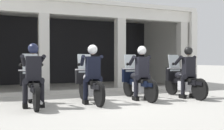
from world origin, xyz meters
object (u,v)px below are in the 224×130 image
at_px(police_officer_center_left, 92,69).
at_px(motorcycle_center_right, 137,82).
at_px(motorcycle_far_right, 182,81).
at_px(police_officer_far_right, 188,68).
at_px(motorcycle_center_left, 89,84).
at_px(motorcycle_far_left, 32,86).
at_px(police_officer_center_right, 142,68).
at_px(police_officer_far_left, 33,70).

xyz_separation_m(police_officer_center_left, motorcycle_center_right, (1.54, 0.36, -0.44)).
distance_m(motorcycle_far_right, police_officer_far_right, 0.52).
xyz_separation_m(motorcycle_center_left, motorcycle_center_right, (1.54, 0.08, 0.00)).
height_order(motorcycle_center_left, motorcycle_far_right, same).
relative_size(police_officer_center_left, motorcycle_far_right, 0.78).
distance_m(motorcycle_center_left, police_officer_far_right, 3.13).
bearing_deg(motorcycle_far_left, police_officer_center_left, -4.99).
distance_m(motorcycle_center_left, police_officer_center_left, 0.52).
distance_m(motorcycle_far_left, police_officer_center_right, 3.11).
relative_size(police_officer_center_right, police_officer_far_right, 1.00).
distance_m(motorcycle_center_right, motorcycle_far_right, 1.55).
relative_size(motorcycle_far_left, police_officer_center_left, 1.29).
bearing_deg(police_officer_far_left, motorcycle_far_left, 94.46).
distance_m(police_officer_center_left, motorcycle_center_right, 1.64).
xyz_separation_m(motorcycle_center_left, police_officer_center_right, (1.54, -0.21, 0.44)).
height_order(motorcycle_far_left, police_officer_center_left, police_officer_center_left).
bearing_deg(motorcycle_center_right, police_officer_far_right, -5.66).
bearing_deg(motorcycle_far_right, police_officer_center_right, -170.76).
height_order(motorcycle_far_left, police_officer_center_right, police_officer_center_right).
distance_m(police_officer_center_left, police_officer_center_right, 1.54).
xyz_separation_m(police_officer_far_left, motorcycle_center_left, (1.54, 0.30, -0.44)).
relative_size(police_officer_far_left, motorcycle_center_left, 0.78).
bearing_deg(motorcycle_far_left, motorcycle_center_left, 5.50).
bearing_deg(police_officer_far_right, police_officer_far_left, -176.22).
distance_m(police_officer_far_left, police_officer_center_left, 1.54).
bearing_deg(motorcycle_far_left, motorcycle_center_right, 6.56).
distance_m(motorcycle_far_left, motorcycle_center_right, 3.08).
height_order(police_officer_far_left, police_officer_far_right, same).
bearing_deg(motorcycle_center_left, motorcycle_center_right, 14.51).
relative_size(motorcycle_center_right, police_officer_far_right, 1.29).
height_order(police_officer_center_left, police_officer_far_right, same).
xyz_separation_m(motorcycle_far_left, police_officer_far_right, (4.61, -0.34, 0.44)).
height_order(motorcycle_center_right, motorcycle_far_right, same).
distance_m(motorcycle_far_left, police_officer_far_right, 4.64).
xyz_separation_m(police_officer_far_left, police_officer_far_right, (4.61, -0.06, 0.00)).
distance_m(motorcycle_center_left, motorcycle_center_right, 1.54).
distance_m(police_officer_center_right, police_officer_far_right, 1.55).
bearing_deg(police_officer_center_left, motorcycle_center_left, 101.35).
distance_m(motorcycle_center_left, police_officer_center_right, 1.61).
distance_m(motorcycle_far_left, motorcycle_far_right, 4.61).
bearing_deg(police_officer_far_left, motorcycle_center_left, 15.91).
bearing_deg(motorcycle_far_left, motorcycle_far_right, 4.02).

